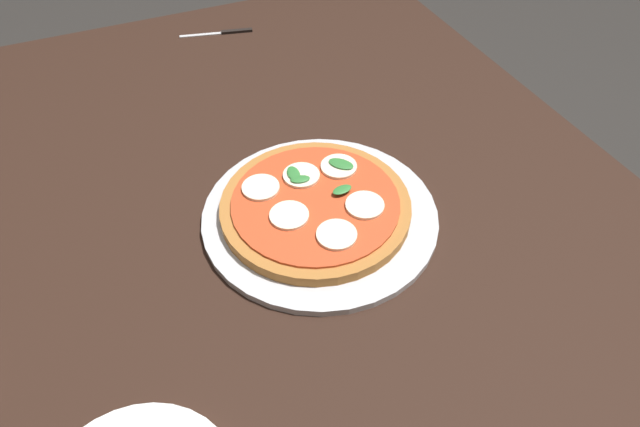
{
  "coord_description": "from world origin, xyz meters",
  "views": [
    {
      "loc": [
        -0.52,
        0.18,
        1.38
      ],
      "look_at": [
        0.03,
        -0.06,
        0.77
      ],
      "focal_mm": 30.86,
      "sensor_mm": 36.0,
      "label": 1
    }
  ],
  "objects_px": {
    "serving_tray": "(320,215)",
    "dining_table": "(293,273)",
    "knife": "(226,32)",
    "pizza": "(315,205)"
  },
  "relations": [
    {
      "from": "dining_table",
      "to": "knife",
      "type": "distance_m",
      "value": 0.66
    },
    {
      "from": "dining_table",
      "to": "pizza",
      "type": "distance_m",
      "value": 0.12
    },
    {
      "from": "serving_tray",
      "to": "pizza",
      "type": "xyz_separation_m",
      "value": [
        0.01,
        0.0,
        0.02
      ]
    },
    {
      "from": "pizza",
      "to": "knife",
      "type": "xyz_separation_m",
      "value": [
        0.62,
        -0.04,
        -0.02
      ]
    },
    {
      "from": "knife",
      "to": "dining_table",
      "type": "bearing_deg",
      "value": 171.79
    },
    {
      "from": "dining_table",
      "to": "knife",
      "type": "relative_size",
      "value": 9.67
    },
    {
      "from": "pizza",
      "to": "serving_tray",
      "type": "bearing_deg",
      "value": -147.05
    },
    {
      "from": "serving_tray",
      "to": "knife",
      "type": "distance_m",
      "value": 0.63
    },
    {
      "from": "dining_table",
      "to": "knife",
      "type": "height_order",
      "value": "knife"
    },
    {
      "from": "serving_tray",
      "to": "dining_table",
      "type": "bearing_deg",
      "value": 113.22
    }
  ]
}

